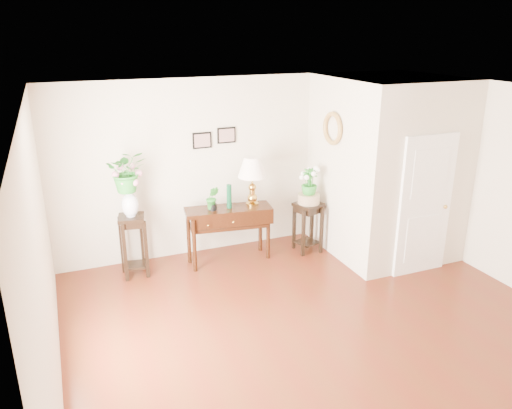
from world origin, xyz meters
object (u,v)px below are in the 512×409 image
console_table (229,234)px  plant_stand_b (308,227)px  table_lamp (252,183)px  plant_stand_a (134,246)px

console_table → plant_stand_b: 1.33m
console_table → table_lamp: (0.40, 0.00, 0.79)m
plant_stand_b → console_table: bearing=174.2°
console_table → plant_stand_b: console_table is taller
table_lamp → plant_stand_a: table_lamp is taller
table_lamp → plant_stand_b: table_lamp is taller
console_table → table_lamp: bearing=8.1°
plant_stand_a → plant_stand_b: size_ratio=1.13×
table_lamp → plant_stand_b: 1.24m
plant_stand_a → plant_stand_b: plant_stand_a is taller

